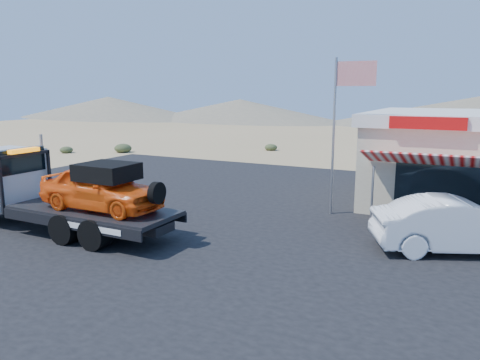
{
  "coord_description": "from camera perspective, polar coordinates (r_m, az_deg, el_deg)",
  "views": [
    {
      "loc": [
        9.62,
        -13.11,
        4.79
      ],
      "look_at": [
        1.8,
        2.27,
        1.5
      ],
      "focal_mm": 35.0,
      "sensor_mm": 36.0,
      "label": 1
    }
  ],
  "objects": [
    {
      "name": "desert_scrub",
      "position": [
        33.84,
        -22.53,
        2.36
      ],
      "size": [
        29.07,
        29.65,
        0.73
      ],
      "color": "#2F3D21",
      "rests_on": "ground"
    },
    {
      "name": "flagpole",
      "position": [
        18.25,
        12.11,
        7.34
      ],
      "size": [
        1.55,
        0.1,
        6.0
      ],
      "color": "#99999E",
      "rests_on": "asphalt_lot"
    },
    {
      "name": "distant_hills",
      "position": [
        71.01,
        11.19,
        8.25
      ],
      "size": [
        126.0,
        48.0,
        4.2
      ],
      "color": "#726B59",
      "rests_on": "ground"
    },
    {
      "name": "white_sedan",
      "position": [
        15.48,
        25.07,
        -5.04
      ],
      "size": [
        5.24,
        3.59,
        1.63
      ],
      "primitive_type": "imported",
      "rotation": [
        0.0,
        0.0,
        1.99
      ],
      "color": "silver",
      "rests_on": "asphalt_lot"
    },
    {
      "name": "tow_truck",
      "position": [
        17.19,
        -21.2,
        -0.99
      ],
      "size": [
        8.31,
        2.46,
        2.78
      ],
      "color": "black",
      "rests_on": "asphalt_lot"
    },
    {
      "name": "ground",
      "position": [
        16.95,
        -9.0,
        -5.76
      ],
      "size": [
        120.0,
        120.0,
        0.0
      ],
      "primitive_type": "plane",
      "color": "#A0885B",
      "rests_on": "ground"
    },
    {
      "name": "asphalt_lot",
      "position": [
        18.45,
        1.57,
        -4.22
      ],
      "size": [
        32.0,
        24.0,
        0.02
      ],
      "primitive_type": "cube",
      "color": "black",
      "rests_on": "ground"
    }
  ]
}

